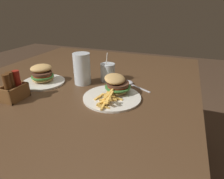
{
  "coord_description": "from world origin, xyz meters",
  "views": [
    {
      "loc": [
        -0.79,
        -0.54,
        1.18
      ],
      "look_at": [
        -0.05,
        -0.25,
        0.81
      ],
      "focal_mm": 30.0,
      "sensor_mm": 36.0,
      "label": 1
    }
  ],
  "objects_px": {
    "juice_glass": "(108,73)",
    "spoon": "(129,83)",
    "beer_glass": "(82,69)",
    "condiment_caddy": "(14,89)",
    "meal_plate_near": "(114,90)",
    "meal_plate_far": "(43,76)"
  },
  "relations": [
    {
      "from": "meal_plate_near",
      "to": "spoon",
      "type": "xyz_separation_m",
      "value": [
        0.17,
        -0.02,
        -0.02
      ]
    },
    {
      "from": "beer_glass",
      "to": "condiment_caddy",
      "type": "distance_m",
      "value": 0.35
    },
    {
      "from": "beer_glass",
      "to": "juice_glass",
      "type": "xyz_separation_m",
      "value": [
        0.09,
        -0.11,
        -0.04
      ]
    },
    {
      "from": "beer_glass",
      "to": "condiment_caddy",
      "type": "xyz_separation_m",
      "value": [
        -0.28,
        0.2,
        -0.03
      ]
    },
    {
      "from": "beer_glass",
      "to": "meal_plate_far",
      "type": "relative_size",
      "value": 0.73
    },
    {
      "from": "meal_plate_near",
      "to": "spoon",
      "type": "distance_m",
      "value": 0.17
    },
    {
      "from": "beer_glass",
      "to": "spoon",
      "type": "height_order",
      "value": "beer_glass"
    },
    {
      "from": "beer_glass",
      "to": "condiment_caddy",
      "type": "height_order",
      "value": "beer_glass"
    },
    {
      "from": "meal_plate_near",
      "to": "meal_plate_far",
      "type": "distance_m",
      "value": 0.44
    },
    {
      "from": "beer_glass",
      "to": "meal_plate_far",
      "type": "height_order",
      "value": "beer_glass"
    },
    {
      "from": "juice_glass",
      "to": "spoon",
      "type": "height_order",
      "value": "juice_glass"
    },
    {
      "from": "condiment_caddy",
      "to": "juice_glass",
      "type": "bearing_deg",
      "value": -40.23
    },
    {
      "from": "beer_glass",
      "to": "condiment_caddy",
      "type": "relative_size",
      "value": 1.3
    },
    {
      "from": "juice_glass",
      "to": "meal_plate_far",
      "type": "relative_size",
      "value": 0.72
    },
    {
      "from": "meal_plate_near",
      "to": "juice_glass",
      "type": "distance_m",
      "value": 0.21
    },
    {
      "from": "meal_plate_near",
      "to": "spoon",
      "type": "relative_size",
      "value": 1.56
    },
    {
      "from": "meal_plate_near",
      "to": "condiment_caddy",
      "type": "relative_size",
      "value": 2.09
    },
    {
      "from": "beer_glass",
      "to": "juice_glass",
      "type": "relative_size",
      "value": 1.01
    },
    {
      "from": "meal_plate_near",
      "to": "beer_glass",
      "type": "relative_size",
      "value": 1.61
    },
    {
      "from": "beer_glass",
      "to": "spoon",
      "type": "distance_m",
      "value": 0.27
    },
    {
      "from": "juice_glass",
      "to": "meal_plate_near",
      "type": "bearing_deg",
      "value": -148.7
    },
    {
      "from": "condiment_caddy",
      "to": "beer_glass",
      "type": "bearing_deg",
      "value": -35.58
    }
  ]
}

